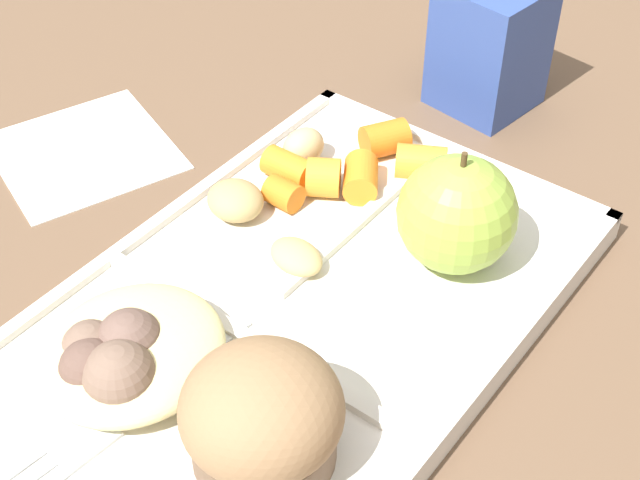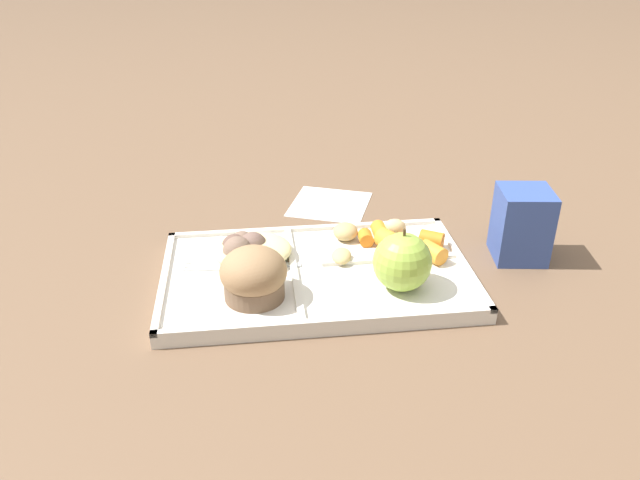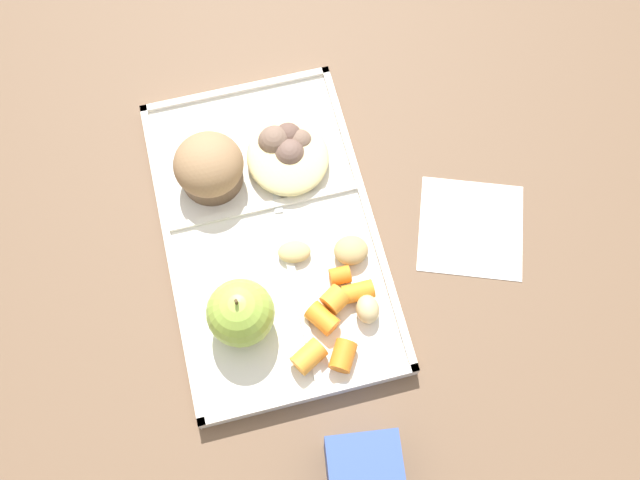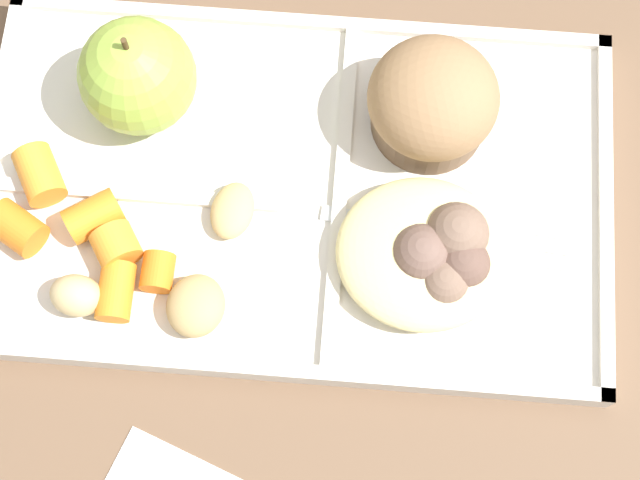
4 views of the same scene
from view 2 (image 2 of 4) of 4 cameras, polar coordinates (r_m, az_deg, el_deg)
ground at (r=0.83m, az=-0.32°, el=-3.77°), size 6.00×6.00×0.00m
lunch_tray at (r=0.82m, az=-0.29°, el=-3.26°), size 0.40×0.24×0.02m
green_apple at (r=0.77m, az=7.50°, el=-1.99°), size 0.07×0.07×0.08m
bran_muffin at (r=0.76m, az=-6.06°, el=-3.24°), size 0.08×0.08×0.07m
carrot_slice_center at (r=0.86m, az=7.40°, el=-0.53°), size 0.04×0.04×0.02m
carrot_slice_edge at (r=0.88m, az=10.11°, el=0.04°), size 0.04×0.04×0.02m
carrot_slice_back at (r=0.85m, az=10.22°, el=-1.11°), size 0.04×0.04×0.02m
carrot_slice_diagonal at (r=0.90m, az=5.48°, el=0.75°), size 0.02×0.03×0.02m
carrot_slice_large at (r=0.88m, az=4.17°, el=0.21°), size 0.02×0.02×0.02m
carrot_slice_small at (r=0.87m, az=6.05°, el=0.09°), size 0.03×0.03×0.03m
potato_chunk_browned at (r=0.84m, az=1.97°, el=-1.45°), size 0.03×0.04×0.02m
potato_chunk_large at (r=0.89m, az=2.33°, el=0.79°), size 0.04×0.04×0.02m
potato_chunk_small at (r=0.90m, az=6.81°, el=1.11°), size 0.03×0.03×0.03m
egg_noodle_pile at (r=0.84m, az=-6.17°, el=-0.92°), size 0.11×0.10×0.03m
meatball_back at (r=0.83m, az=-7.49°, el=-1.01°), size 0.04×0.04×0.04m
meatball_center at (r=0.85m, az=-7.79°, el=-0.60°), size 0.03×0.03×0.03m
meatball_front at (r=0.86m, az=-7.10°, el=-0.24°), size 0.03×0.03×0.03m
meatball_side at (r=0.84m, az=-6.11°, el=-0.52°), size 0.04×0.04×0.04m
plastic_fork at (r=0.84m, az=-7.77°, el=-2.33°), size 0.16×0.03×0.00m
milk_carton at (r=0.90m, az=17.88°, el=1.35°), size 0.08×0.08×0.10m
paper_napkin at (r=1.03m, az=0.89°, el=3.29°), size 0.16×0.16×0.00m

